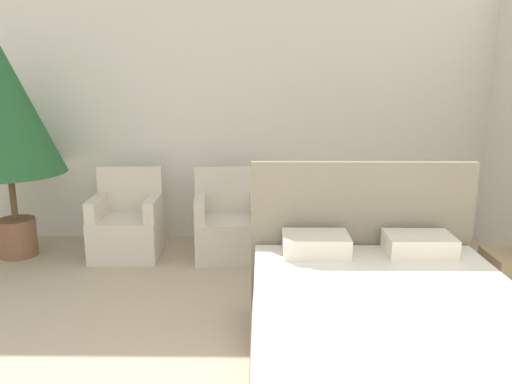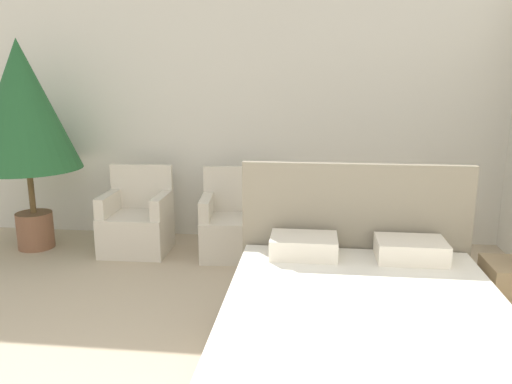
{
  "view_description": "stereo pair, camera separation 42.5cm",
  "coord_description": "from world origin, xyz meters",
  "px_view_note": "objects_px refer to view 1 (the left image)",
  "views": [
    {
      "loc": [
        0.34,
        -1.24,
        1.76
      ],
      "look_at": [
        0.29,
        2.9,
        0.8
      ],
      "focal_mm": 35.0,
      "sensor_mm": 36.0,
      "label": 1
    },
    {
      "loc": [
        0.76,
        -1.22,
        1.76
      ],
      "look_at": [
        0.29,
        2.9,
        0.8
      ],
      "focal_mm": 35.0,
      "sensor_mm": 36.0,
      "label": 2
    }
  ],
  "objects_px": {
    "armchair_near_window_left": "(127,229)",
    "armchair_near_window_right": "(228,229)",
    "bed": "(394,345)",
    "potted_palm": "(3,111)"
  },
  "relations": [
    {
      "from": "armchair_near_window_left",
      "to": "armchair_near_window_right",
      "type": "distance_m",
      "value": 1.01
    },
    {
      "from": "armchair_near_window_right",
      "to": "armchair_near_window_left",
      "type": "bearing_deg",
      "value": 174.11
    },
    {
      "from": "armchair_near_window_left",
      "to": "armchair_near_window_right",
      "type": "xyz_separation_m",
      "value": [
        1.01,
        -0.0,
        0.0
      ]
    },
    {
      "from": "bed",
      "to": "armchair_near_window_left",
      "type": "bearing_deg",
      "value": 133.24
    },
    {
      "from": "bed",
      "to": "armchair_near_window_right",
      "type": "relative_size",
      "value": 2.54
    },
    {
      "from": "bed",
      "to": "armchair_near_window_right",
      "type": "xyz_separation_m",
      "value": [
        -1.07,
        2.21,
        -0.02
      ]
    },
    {
      "from": "bed",
      "to": "armchair_near_window_left",
      "type": "distance_m",
      "value": 3.04
    },
    {
      "from": "bed",
      "to": "armchair_near_window_left",
      "type": "xyz_separation_m",
      "value": [
        -2.08,
        2.21,
        -0.02
      ]
    },
    {
      "from": "armchair_near_window_left",
      "to": "potted_palm",
      "type": "distance_m",
      "value": 1.6
    },
    {
      "from": "armchair_near_window_left",
      "to": "armchair_near_window_right",
      "type": "relative_size",
      "value": 1.0
    }
  ]
}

